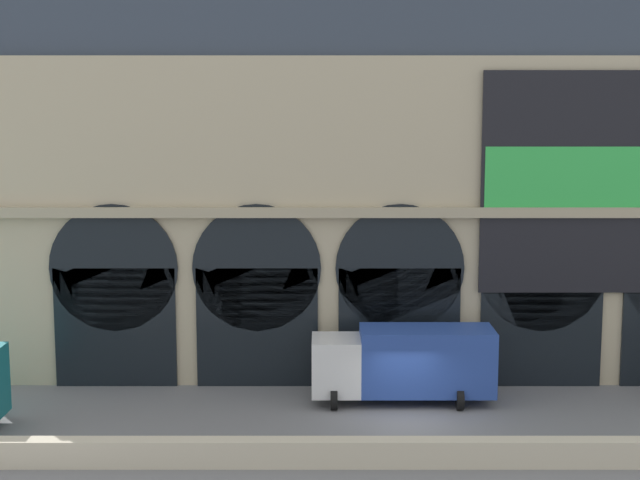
% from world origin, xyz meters
% --- Properties ---
extents(ground_plane, '(200.00, 200.00, 0.00)m').
position_xyz_m(ground_plane, '(0.00, 0.00, 0.00)').
color(ground_plane, slate).
extents(quay_parapet_wall, '(90.00, 0.70, 0.95)m').
position_xyz_m(quay_parapet_wall, '(0.00, -4.36, 0.48)').
color(quay_parapet_wall, beige).
rests_on(quay_parapet_wall, ground).
extents(station_building, '(38.35, 4.99, 18.44)m').
position_xyz_m(station_building, '(0.06, 7.29, 8.91)').
color(station_building, '#BCAD8C').
rests_on(station_building, ground).
extents(box_truck_center, '(7.50, 2.91, 3.12)m').
position_xyz_m(box_truck_center, '(0.07, 2.68, 1.70)').
color(box_truck_center, white).
rests_on(box_truck_center, ground).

